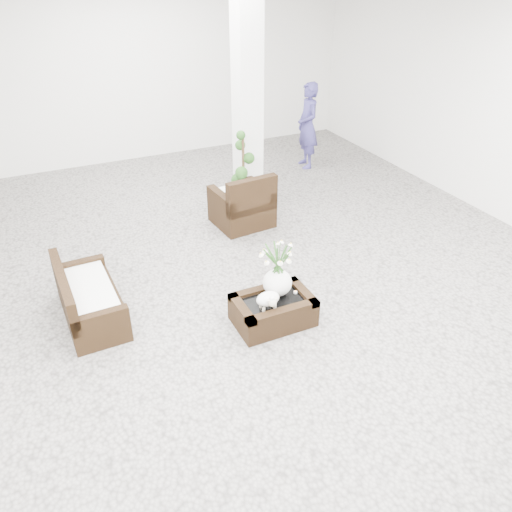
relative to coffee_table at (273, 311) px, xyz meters
name	(u,v)px	position (x,y,z in m)	size (l,w,h in m)	color
ground	(253,294)	(0.02, 0.62, -0.16)	(11.00, 11.00, 0.00)	gray
column	(247,95)	(1.22, 3.42, 1.59)	(0.40, 0.40, 3.50)	white
coffee_table	(273,311)	(0.00, 0.00, 0.00)	(0.90, 0.60, 0.31)	black
sheep_figurine	(268,300)	(-0.12, -0.10, 0.26)	(0.28, 0.23, 0.21)	white
planter_narcissus	(278,265)	(0.10, 0.10, 0.56)	(0.44, 0.44, 0.80)	white
tealight	(295,292)	(0.30, 0.02, 0.17)	(0.04, 0.04, 0.03)	white
armchair	(242,198)	(0.68, 2.47, 0.28)	(0.82, 0.79, 0.88)	black
loveseat	(89,294)	(-1.90, 0.99, 0.19)	(1.29, 0.62, 0.69)	black
topiary	(243,171)	(0.95, 2.99, 0.50)	(0.35, 0.35, 1.32)	#1D4115
shopper	(308,126)	(2.86, 4.22, 0.67)	(0.60, 0.39, 1.65)	navy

